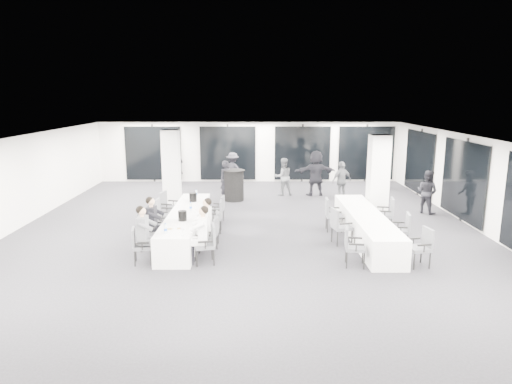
# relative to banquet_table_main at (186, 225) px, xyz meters

# --- Properties ---
(room) EXTENTS (14.04, 16.04, 2.84)m
(room) POSITION_rel_banquet_table_main_xyz_m (2.61, 1.85, 1.01)
(room) COLOR #222227
(room) RESTS_ON ground
(column_left) EXTENTS (0.60, 0.60, 2.80)m
(column_left) POSITION_rel_banquet_table_main_xyz_m (-1.08, 3.93, 1.02)
(column_left) COLOR white
(column_left) RESTS_ON floor
(column_right) EXTENTS (0.60, 0.60, 2.80)m
(column_right) POSITION_rel_banquet_table_main_xyz_m (5.92, 1.73, 1.02)
(column_right) COLOR white
(column_right) RESTS_ON floor
(banquet_table_main) EXTENTS (0.90, 5.00, 0.75)m
(banquet_table_main) POSITION_rel_banquet_table_main_xyz_m (0.00, 0.00, 0.00)
(banquet_table_main) COLOR white
(banquet_table_main) RESTS_ON floor
(banquet_table_side) EXTENTS (0.90, 5.00, 0.75)m
(banquet_table_side) POSITION_rel_banquet_table_main_xyz_m (5.12, -0.21, 0.00)
(banquet_table_side) COLOR white
(banquet_table_side) RESTS_ON floor
(cocktail_table) EXTENTS (0.86, 0.86, 1.20)m
(cocktail_table) POSITION_rel_banquet_table_main_xyz_m (1.17, 4.71, 0.23)
(cocktail_table) COLOR black
(cocktail_table) RESTS_ON floor
(chair_main_left_near) EXTENTS (0.53, 0.56, 0.89)m
(chair_main_left_near) POSITION_rel_banquet_table_main_xyz_m (-0.83, -2.08, 0.13)
(chair_main_left_near) COLOR #4A4C51
(chair_main_left_near) RESTS_ON floor
(chair_main_left_second) EXTENTS (0.60, 0.64, 1.04)m
(chair_main_left_second) POSITION_rel_banquet_table_main_xyz_m (-0.84, -1.06, 0.22)
(chair_main_left_second) COLOR #4A4C51
(chair_main_left_second) RESTS_ON floor
(chair_main_left_mid) EXTENTS (0.47, 0.52, 0.90)m
(chair_main_left_mid) POSITION_rel_banquet_table_main_xyz_m (-0.83, -0.28, 0.14)
(chair_main_left_mid) COLOR #4A4C51
(chair_main_left_mid) RESTS_ON floor
(chair_main_left_fourth) EXTENTS (0.52, 0.57, 0.95)m
(chair_main_left_fourth) POSITION_rel_banquet_table_main_xyz_m (-0.83, 0.76, 0.17)
(chair_main_left_fourth) COLOR #4A4C51
(chair_main_left_fourth) RESTS_ON floor
(chair_main_left_far) EXTENTS (0.60, 0.63, 0.99)m
(chair_main_left_far) POSITION_rel_banquet_table_main_xyz_m (-0.83, 1.65, 0.19)
(chair_main_left_far) COLOR #4A4C51
(chair_main_left_far) RESTS_ON floor
(chair_main_right_near) EXTENTS (0.57, 0.60, 0.96)m
(chair_main_right_near) POSITION_rel_banquet_table_main_xyz_m (0.83, -2.07, 0.17)
(chair_main_right_near) COLOR #4A4C51
(chair_main_right_near) RESTS_ON floor
(chair_main_right_second) EXTENTS (0.52, 0.55, 0.90)m
(chair_main_right_second) POSITION_rel_banquet_table_main_xyz_m (0.83, -1.23, 0.14)
(chair_main_right_second) COLOR #4A4C51
(chair_main_right_second) RESTS_ON floor
(chair_main_right_mid) EXTENTS (0.50, 0.54, 0.86)m
(chair_main_right_mid) POSITION_rel_banquet_table_main_xyz_m (0.82, -0.42, 0.12)
(chair_main_right_mid) COLOR #4A4C51
(chair_main_right_mid) RESTS_ON floor
(chair_main_right_fourth) EXTENTS (0.49, 0.55, 0.95)m
(chair_main_right_fourth) POSITION_rel_banquet_table_main_xyz_m (0.83, 0.50, 0.17)
(chair_main_right_fourth) COLOR #4A4C51
(chair_main_right_fourth) RESTS_ON floor
(chair_main_right_far) EXTENTS (0.50, 0.53, 0.87)m
(chair_main_right_far) POSITION_rel_banquet_table_main_xyz_m (0.83, 1.57, 0.12)
(chair_main_right_far) COLOR #4A4C51
(chair_main_right_far) RESTS_ON floor
(chair_side_left_near) EXTENTS (0.55, 0.59, 0.95)m
(chair_side_left_near) POSITION_rel_banquet_table_main_xyz_m (4.29, -2.26, 0.17)
(chair_side_left_near) COLOR #4A4C51
(chair_side_left_near) RESTS_ON floor
(chair_side_left_mid) EXTENTS (0.59, 0.62, 0.99)m
(chair_side_left_mid) POSITION_rel_banquet_table_main_xyz_m (4.28, -0.62, 0.19)
(chair_side_left_mid) COLOR #4A4C51
(chair_side_left_mid) RESTS_ON floor
(chair_side_left_far) EXTENTS (0.53, 0.58, 0.99)m
(chair_side_left_far) POSITION_rel_banquet_table_main_xyz_m (4.28, 0.65, 0.19)
(chair_side_left_far) COLOR #4A4C51
(chair_side_left_far) RESTS_ON floor
(chair_side_right_near) EXTENTS (0.55, 0.58, 0.94)m
(chair_side_right_near) POSITION_rel_banquet_table_main_xyz_m (5.95, -2.29, 0.16)
(chair_side_right_near) COLOR #4A4C51
(chair_side_right_near) RESTS_ON floor
(chair_side_right_mid) EXTENTS (0.54, 0.57, 0.93)m
(chair_side_right_mid) POSITION_rel_banquet_table_main_xyz_m (5.95, -0.84, 0.16)
(chair_side_right_mid) COLOR #4A4C51
(chair_side_right_mid) RESTS_ON floor
(chair_side_right_far) EXTENTS (0.59, 0.62, 1.01)m
(chair_side_right_far) POSITION_rel_banquet_table_main_xyz_m (5.95, 0.67, 0.20)
(chair_side_right_far) COLOR #4A4C51
(chair_side_right_far) RESTS_ON floor
(seated_guest_a) EXTENTS (0.50, 0.38, 1.44)m
(seated_guest_a) POSITION_rel_banquet_table_main_xyz_m (-0.67, -2.06, 0.44)
(seated_guest_a) COLOR #595C60
(seated_guest_a) RESTS_ON floor
(seated_guest_b) EXTENTS (0.50, 0.38, 1.44)m
(seated_guest_b) POSITION_rel_banquet_table_main_xyz_m (-0.67, -1.07, 0.44)
(seated_guest_b) COLOR black
(seated_guest_b) RESTS_ON floor
(seated_guest_c) EXTENTS (0.50, 0.38, 1.44)m
(seated_guest_c) POSITION_rel_banquet_table_main_xyz_m (0.67, -2.08, 0.44)
(seated_guest_c) COLOR white
(seated_guest_c) RESTS_ON floor
(seated_guest_d) EXTENTS (0.50, 0.38, 1.44)m
(seated_guest_d) POSITION_rel_banquet_table_main_xyz_m (0.67, -1.22, 0.44)
(seated_guest_d) COLOR white
(seated_guest_d) RESTS_ON floor
(standing_guest_a) EXTENTS (0.82, 0.79, 1.77)m
(standing_guest_a) POSITION_rel_banquet_table_main_xyz_m (0.89, 4.73, 0.51)
(standing_guest_a) COLOR black
(standing_guest_a) RESTS_ON floor
(standing_guest_b) EXTENTS (0.94, 0.70, 1.74)m
(standing_guest_b) POSITION_rel_banquet_table_main_xyz_m (3.14, 5.66, 0.49)
(standing_guest_b) COLOR #595C60
(standing_guest_b) RESTS_ON floor
(standing_guest_c) EXTENTS (1.29, 0.96, 1.78)m
(standing_guest_c) POSITION_rel_banquet_table_main_xyz_m (1.02, 7.17, 0.52)
(standing_guest_c) COLOR black
(standing_guest_c) RESTS_ON floor
(standing_guest_d) EXTENTS (1.16, 0.96, 1.72)m
(standing_guest_d) POSITION_rel_banquet_table_main_xyz_m (5.36, 4.81, 0.48)
(standing_guest_d) COLOR #595C60
(standing_guest_d) RESTS_ON floor
(standing_guest_e) EXTENTS (0.88, 0.96, 1.70)m
(standing_guest_e) POSITION_rel_banquet_table_main_xyz_m (7.38, 7.01, 0.47)
(standing_guest_e) COLOR black
(standing_guest_e) RESTS_ON floor
(standing_guest_f) EXTENTS (2.01, 1.00, 2.10)m
(standing_guest_f) POSITION_rel_banquet_table_main_xyz_m (4.45, 5.61, 0.67)
(standing_guest_f) COLOR black
(standing_guest_f) RESTS_ON floor
(standing_guest_g) EXTENTS (0.79, 0.71, 1.83)m
(standing_guest_g) POSITION_rel_banquet_table_main_xyz_m (-1.56, 7.93, 0.54)
(standing_guest_g) COLOR black
(standing_guest_g) RESTS_ON floor
(standing_guest_h) EXTENTS (0.92, 0.95, 1.71)m
(standing_guest_h) POSITION_rel_banquet_table_main_xyz_m (7.92, 2.73, 0.48)
(standing_guest_h) COLOR black
(standing_guest_h) RESTS_ON floor
(ice_bucket_near) EXTENTS (0.23, 0.23, 0.26)m
(ice_bucket_near) POSITION_rel_banquet_table_main_xyz_m (0.05, -0.90, 0.51)
(ice_bucket_near) COLOR black
(ice_bucket_near) RESTS_ON banquet_table_main
(ice_bucket_far) EXTENTS (0.24, 0.24, 0.27)m
(ice_bucket_far) POSITION_rel_banquet_table_main_xyz_m (0.04, 1.33, 0.51)
(ice_bucket_far) COLOR black
(ice_bucket_far) RESTS_ON banquet_table_main
(water_bottle_a) EXTENTS (0.08, 0.08, 0.24)m
(water_bottle_a) POSITION_rel_banquet_table_main_xyz_m (-0.18, -2.04, 0.49)
(water_bottle_a) COLOR silver
(water_bottle_a) RESTS_ON banquet_table_main
(water_bottle_b) EXTENTS (0.07, 0.07, 0.23)m
(water_bottle_b) POSITION_rel_banquet_table_main_xyz_m (0.12, 0.18, 0.49)
(water_bottle_b) COLOR silver
(water_bottle_b) RESTS_ON banquet_table_main
(water_bottle_c) EXTENTS (0.06, 0.06, 0.20)m
(water_bottle_c) POSITION_rel_banquet_table_main_xyz_m (0.05, 2.09, 0.48)
(water_bottle_c) COLOR silver
(water_bottle_c) RESTS_ON banquet_table_main
(plate_a) EXTENTS (0.22, 0.22, 0.03)m
(plate_a) POSITION_rel_banquet_table_main_xyz_m (-0.14, -1.72, 0.39)
(plate_a) COLOR white
(plate_a) RESTS_ON banquet_table_main
(plate_b) EXTENTS (0.18, 0.18, 0.03)m
(plate_b) POSITION_rel_banquet_table_main_xyz_m (0.08, -1.68, 0.39)
(plate_b) COLOR white
(plate_b) RESTS_ON banquet_table_main
(plate_c) EXTENTS (0.19, 0.19, 0.03)m
(plate_c) POSITION_rel_banquet_table_main_xyz_m (0.01, -0.51, 0.39)
(plate_c) COLOR white
(plate_c) RESTS_ON banquet_table_main
(wine_glass) EXTENTS (0.08, 0.08, 0.21)m
(wine_glass) POSITION_rel_banquet_table_main_xyz_m (0.26, -2.26, 0.53)
(wine_glass) COLOR silver
(wine_glass) RESTS_ON banquet_table_main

